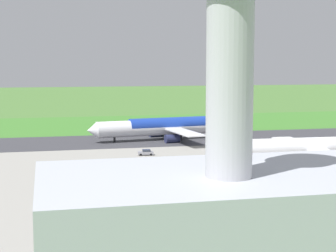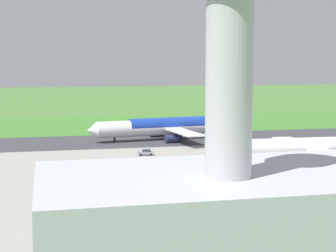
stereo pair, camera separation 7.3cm
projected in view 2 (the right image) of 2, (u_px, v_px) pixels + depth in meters
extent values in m
plane|color=#477233|center=(174.00, 139.00, 180.63)|extent=(800.00, 800.00, 0.00)
cube|color=#38383D|center=(174.00, 139.00, 180.62)|extent=(600.00, 31.03, 0.06)
cube|color=gray|center=(227.00, 170.00, 128.48)|extent=(440.00, 110.00, 0.05)
cube|color=#3C782B|center=(150.00, 125.00, 221.79)|extent=(600.00, 80.00, 0.04)
cylinder|color=white|center=(168.00, 127.00, 179.68)|extent=(48.25, 11.91, 5.20)
cone|color=white|center=(92.00, 130.00, 170.61)|extent=(3.67, 5.31, 4.94)
cone|color=white|center=(236.00, 122.00, 188.56)|extent=(4.09, 4.87, 4.42)
cube|color=#19389E|center=(226.00, 104.00, 186.35)|extent=(5.61, 1.28, 9.00)
cube|color=white|center=(233.00, 124.00, 181.99)|extent=(5.23, 9.47, 0.36)
cube|color=white|center=(218.00, 120.00, 192.19)|extent=(5.23, 9.47, 0.36)
cube|color=white|center=(184.00, 132.00, 169.87)|extent=(9.04, 22.63, 0.35)
cube|color=white|center=(159.00, 124.00, 190.28)|extent=(9.04, 22.63, 0.35)
cylinder|color=#23284C|center=(172.00, 139.00, 172.52)|extent=(4.85, 3.41, 2.80)
cylinder|color=#23284C|center=(156.00, 133.00, 186.43)|extent=(4.85, 3.41, 2.80)
cylinder|color=black|center=(114.00, 137.00, 173.48)|extent=(0.70, 0.70, 3.42)
cylinder|color=black|center=(181.00, 135.00, 177.32)|extent=(0.70, 0.70, 3.42)
cylinder|color=black|center=(172.00, 133.00, 184.74)|extent=(0.70, 0.70, 3.42)
cylinder|color=#19389E|center=(168.00, 125.00, 179.61)|extent=(26.87, 8.89, 5.23)
cylinder|color=white|center=(310.00, 147.00, 138.33)|extent=(45.68, 6.41, 4.93)
cone|color=white|center=(218.00, 150.00, 133.75)|extent=(3.00, 4.78, 4.69)
cube|color=white|center=(333.00, 155.00, 128.38)|extent=(6.37, 21.05, 0.33)
cube|color=white|center=(296.00, 143.00, 148.73)|extent=(6.37, 21.05, 0.33)
cylinder|color=black|center=(309.00, 160.00, 138.71)|extent=(0.76, 0.76, 1.52)
cylinder|color=#B2B2B7|center=(229.00, 81.00, 50.42)|extent=(4.40, 4.40, 18.00)
cube|color=gray|center=(146.00, 153.00, 149.39)|extent=(4.37, 2.25, 0.75)
cube|color=#2D333D|center=(146.00, 151.00, 149.34)|extent=(2.37, 1.93, 0.55)
cylinder|color=black|center=(141.00, 155.00, 148.44)|extent=(0.66, 0.29, 0.64)
cylinder|color=black|center=(140.00, 154.00, 150.11)|extent=(0.66, 0.29, 0.64)
cylinder|color=black|center=(151.00, 155.00, 148.76)|extent=(0.66, 0.29, 0.64)
cylinder|color=black|center=(150.00, 154.00, 150.43)|extent=(0.66, 0.29, 0.64)
cylinder|color=slate|center=(206.00, 122.00, 225.72)|extent=(0.10, 0.10, 1.63)
cube|color=red|center=(206.00, 119.00, 225.61)|extent=(0.60, 0.04, 0.60)
cone|color=orange|center=(194.00, 124.00, 221.78)|extent=(0.40, 0.40, 0.55)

